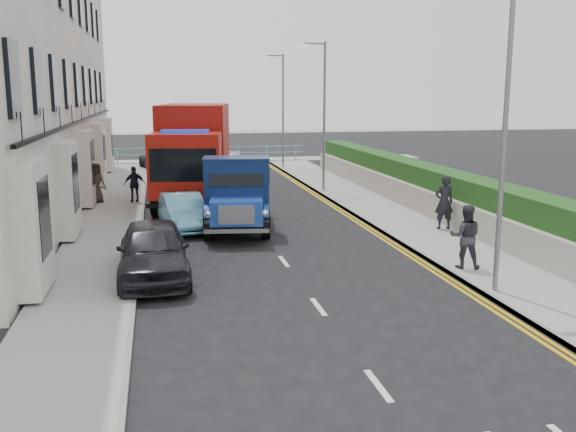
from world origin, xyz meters
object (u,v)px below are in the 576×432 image
Objects in this scene: lamp_mid at (322,108)px; bedford_lorry at (237,199)px; lamp_near at (500,125)px; red_lorry at (194,151)px; parked_car_front at (153,250)px; lamp_far at (281,104)px; pedestrian_east_near at (444,202)px.

lamp_mid reaches higher than bedford_lorry.
lamp_near is 0.84× the size of red_lorry.
parked_car_front is at bearing -89.87° from red_lorry.
red_lorry is (-6.05, -11.44, -1.76)m from lamp_far.
pedestrian_east_near is (6.93, -1.24, -0.13)m from bedford_lorry.
lamp_far is at bearing 82.01° from bedford_lorry.
parked_car_front is 10.39m from pedestrian_east_near.
pedestrian_east_near is at bearing 20.15° from parked_car_front.
lamp_near and lamp_mid have the same top height.
lamp_near is 7.58m from pedestrian_east_near.
red_lorry is at bearing 112.54° from lamp_near.
bedford_lorry is (-5.01, -18.05, -2.81)m from lamp_far.
lamp_mid is at bearing -90.00° from lamp_far.
lamp_near is 1.00× the size of lamp_far.
parked_car_front is (-7.78, -13.00, -3.25)m from lamp_mid.
lamp_near is at bearing -21.88° from parked_car_front.
bedford_lorry is at bearing -10.39° from pedestrian_east_near.
lamp_far reaches higher than parked_car_front.
lamp_far is 1.60× the size of parked_car_front.
pedestrian_east_near is at bearing 74.01° from lamp_near.
lamp_near reaches higher than bedford_lorry.
lamp_mid is 0.84× the size of red_lorry.
lamp_mid is (0.00, 16.00, 0.00)m from lamp_near.
pedestrian_east_near is at bearing -78.31° from lamp_mid.
parked_car_front is (-2.77, -4.95, -0.44)m from bedford_lorry.
red_lorry is (-1.03, 6.62, 1.05)m from bedford_lorry.
lamp_far is at bearing 90.00° from lamp_near.
lamp_near and lamp_far have the same top height.
lamp_far reaches higher than pedestrian_east_near.
lamp_near is 3.77× the size of pedestrian_east_near.
lamp_far is 3.77× the size of pedestrian_east_near.
lamp_near is 26.00m from lamp_far.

